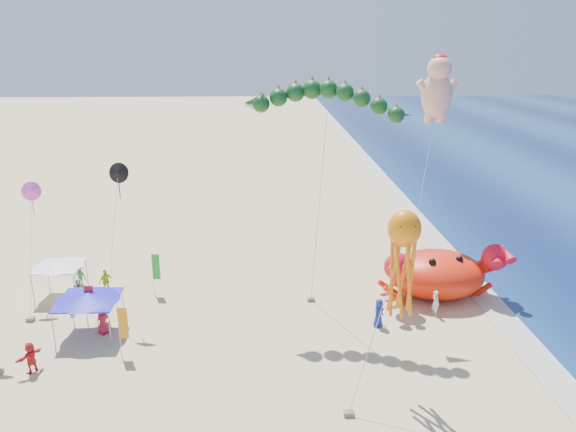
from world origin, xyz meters
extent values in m
plane|color=#D1B784|center=(0.00, 0.00, 0.00)|extent=(320.00, 320.00, 0.00)
plane|color=silver|center=(12.00, 0.00, 0.01)|extent=(320.00, 320.00, 0.00)
ellipsoid|color=red|center=(8.57, 3.56, 1.61)|extent=(7.72, 6.80, 3.23)
sphere|color=red|center=(4.96, 2.20, 3.05)|extent=(1.92, 1.92, 1.92)
sphere|color=black|center=(7.56, 2.43, 3.05)|extent=(0.50, 0.50, 0.50)
sphere|color=red|center=(12.18, 2.20, 3.05)|extent=(1.92, 1.92, 1.92)
sphere|color=black|center=(9.59, 2.43, 3.05)|extent=(0.50, 0.50, 0.50)
cone|color=#103D18|center=(-4.18, 1.86, 13.70)|extent=(1.37, 1.01, 1.12)
cylinder|color=#B2B2B2|center=(0.02, 2.37, 6.65)|extent=(0.82, 1.08, 13.01)
cube|color=olive|center=(-0.36, 2.88, 0.12)|extent=(0.50, 0.35, 0.25)
ellipsoid|color=#FBB499|center=(9.33, 9.23, 13.51)|extent=(2.28, 1.88, 3.35)
sphere|color=#FBB499|center=(9.33, 9.03, 15.46)|extent=(1.75, 1.75, 1.75)
ellipsoid|color=red|center=(9.33, 9.13, 16.08)|extent=(1.13, 1.13, 0.79)
cylinder|color=#B2B2B2|center=(7.64, 5.73, 6.16)|extent=(3.45, 7.06, 12.04)
cube|color=olive|center=(5.94, 2.22, 0.12)|extent=(0.50, 0.35, 0.25)
ellipsoid|color=orange|center=(3.19, -7.53, 8.75)|extent=(1.61, 1.45, 1.85)
cylinder|color=#B2B2B2|center=(1.83, -8.65, 4.18)|extent=(2.77, 2.31, 8.08)
cube|color=olive|center=(0.48, -9.78, 0.12)|extent=(0.50, 0.35, 0.25)
cylinder|color=gray|center=(-15.98, -2.72, 1.10)|extent=(0.06, 0.06, 2.20)
cylinder|color=gray|center=(-12.70, -2.72, 1.10)|extent=(0.06, 0.06, 2.20)
cylinder|color=gray|center=(-15.98, 0.56, 1.10)|extent=(0.06, 0.06, 2.20)
cylinder|color=gray|center=(-12.70, 0.56, 1.10)|extent=(0.06, 0.06, 2.20)
cube|color=#1C16C4|center=(-14.34, -1.08, 2.24)|extent=(3.52, 3.52, 0.08)
cone|color=#1C16C4|center=(-14.34, -1.08, 2.48)|extent=(3.87, 3.87, 0.45)
cylinder|color=gray|center=(-19.42, 3.07, 1.10)|extent=(0.06, 0.06, 2.20)
cylinder|color=gray|center=(-16.60, 3.07, 1.10)|extent=(0.06, 0.06, 2.20)
cylinder|color=gray|center=(-19.42, 5.89, 1.10)|extent=(0.06, 0.06, 2.20)
cylinder|color=gray|center=(-16.60, 5.89, 1.10)|extent=(0.06, 0.06, 2.20)
cube|color=white|center=(-18.01, 4.48, 2.24)|extent=(3.06, 3.06, 0.08)
cone|color=white|center=(-18.01, 4.48, 2.48)|extent=(3.36, 3.36, 0.45)
cylinder|color=gray|center=(-11.82, -3.88, 1.60)|extent=(0.05, 0.05, 3.20)
cube|color=orange|center=(-11.54, -3.88, 2.10)|extent=(0.50, 0.04, 1.90)
cylinder|color=gray|center=(-14.61, -0.78, 1.60)|extent=(0.05, 0.05, 3.20)
cube|color=red|center=(-14.33, -0.78, 2.10)|extent=(0.50, 0.04, 1.90)
cylinder|color=gray|center=(-11.50, 4.43, 1.60)|extent=(0.05, 0.05, 3.20)
cube|color=green|center=(-11.22, 4.43, 2.10)|extent=(0.50, 0.04, 1.90)
imported|color=#1D2BA9|center=(3.63, -0.88, 0.93)|extent=(1.02, 1.08, 1.86)
imported|color=beige|center=(-16.31, 3.06, 0.93)|extent=(1.12, 1.15, 1.86)
imported|color=silver|center=(7.66, 0.45, 0.88)|extent=(0.62, 0.75, 1.75)
imported|color=red|center=(-16.30, -5.31, 0.89)|extent=(1.28, 1.69, 1.78)
imported|color=#B31C36|center=(-13.55, -1.16, 0.92)|extent=(1.02, 1.07, 1.85)
imported|color=#B0C422|center=(-14.95, 4.82, 0.89)|extent=(1.07, 1.02, 1.78)
imported|color=#2229CC|center=(-16.49, 1.87, 0.84)|extent=(0.45, 0.64, 1.68)
imported|color=#2A7E41|center=(-17.23, 6.09, 0.80)|extent=(1.18, 0.90, 1.61)
cone|color=black|center=(-12.67, 2.08, 9.44)|extent=(1.30, 0.51, 1.32)
cylinder|color=#B2B2B2|center=(-12.42, 0.58, 4.74)|extent=(0.55, 3.04, 9.20)
cube|color=olive|center=(-12.17, -0.92, 0.12)|extent=(0.50, 0.35, 0.25)
cone|color=#FF54D6|center=(-19.27, 4.59, 7.66)|extent=(1.30, 0.51, 1.32)
cylinder|color=#B2B2B2|center=(-19.02, 3.09, 3.86)|extent=(0.55, 3.04, 7.43)
cube|color=olive|center=(-18.77, 1.59, 0.12)|extent=(0.50, 0.35, 0.25)
camera|label=1|loc=(-3.38, -32.67, 17.22)|focal=35.00mm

